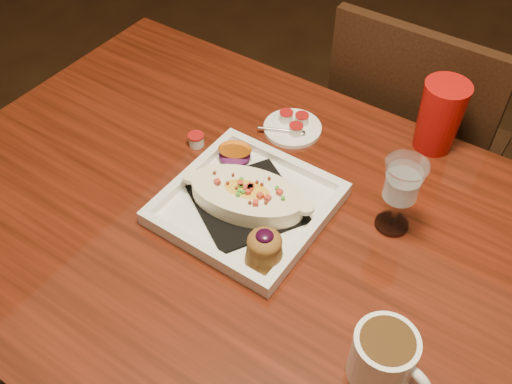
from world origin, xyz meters
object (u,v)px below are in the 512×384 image
Objects in this scene: goblet at (402,184)px; red_tumbler at (440,117)px; coffee_mug at (385,357)px; table at (289,280)px; plate at (248,203)px; saucer at (292,126)px; chair_far at (409,150)px.

goblet reaches higher than red_tumbler.
coffee_mug is 0.30m from goblet.
table is at bearing -129.10° from goblet.
plate is 1.88× the size of red_tumbler.
coffee_mug is at bearing -28.60° from table.
saucer is (-0.29, 0.13, -0.10)m from goblet.
chair_far reaches higher than plate.
coffee_mug is 0.85× the size of goblet.
plate is at bearing -119.60° from red_tumbler.
plate is 2.31× the size of saucer.
chair_far is 3.20× the size of plate.
goblet is 1.01× the size of red_tumbler.
goblet is 0.33m from saucer.
table is 0.65m from chair_far.
red_tumbler is (0.10, 0.40, 0.17)m from table.
coffee_mug is 0.85× the size of red_tumbler.
table is 9.72× the size of red_tumbler.
red_tumbler is at bearing 95.46° from goblet.
goblet is at bearing -23.18° from saucer.
red_tumbler reaches higher than plate.
red_tumbler is at bearing 113.41° from chair_far.
table is at bearing -103.96° from red_tumbler.
table is 0.45m from red_tumbler.
chair_far is 6.02× the size of red_tumbler.
chair_far is 5.98× the size of goblet.
chair_far reaches higher than goblet.
plate is at bearing -76.97° from saucer.
chair_far is 0.41m from red_tumbler.
red_tumbler is (-0.13, 0.53, 0.02)m from coffee_mug.
coffee_mug is 0.57m from saucer.
table is at bearing 163.85° from coffee_mug.
coffee_mug reaches higher than table.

